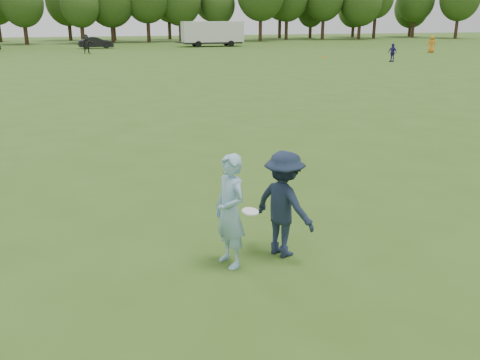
{
  "coord_description": "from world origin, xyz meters",
  "views": [
    {
      "loc": [
        -1.99,
        -7.45,
        3.95
      ],
      "look_at": [
        0.56,
        0.93,
        1.1
      ],
      "focal_mm": 38.0,
      "sensor_mm": 36.0,
      "label": 1
    }
  ],
  "objects_px": {
    "thrower": "(230,211)",
    "player_far_c": "(432,44)",
    "cargo_trailer": "(212,33)",
    "defender": "(284,204)",
    "player_far_b": "(392,53)",
    "field_cone": "(325,56)",
    "player_far_d": "(86,44)",
    "car_f": "(96,43)"
  },
  "relations": [
    {
      "from": "thrower",
      "to": "player_far_c",
      "type": "bearing_deg",
      "value": 123.06
    },
    {
      "from": "cargo_trailer",
      "to": "defender",
      "type": "bearing_deg",
      "value": -102.83
    },
    {
      "from": "thrower",
      "to": "defender",
      "type": "height_order",
      "value": "thrower"
    },
    {
      "from": "defender",
      "to": "player_far_c",
      "type": "relative_size",
      "value": 1.0
    },
    {
      "from": "defender",
      "to": "player_far_b",
      "type": "distance_m",
      "value": 40.47
    },
    {
      "from": "player_far_b",
      "to": "cargo_trailer",
      "type": "distance_m",
      "value": 29.07
    },
    {
      "from": "field_cone",
      "to": "cargo_trailer",
      "type": "distance_m",
      "value": 22.56
    },
    {
      "from": "player_far_b",
      "to": "player_far_d",
      "type": "distance_m",
      "value": 31.98
    },
    {
      "from": "player_far_d",
      "to": "car_f",
      "type": "height_order",
      "value": "player_far_d"
    },
    {
      "from": "thrower",
      "to": "car_f",
      "type": "xyz_separation_m",
      "value": [
        -0.26,
        60.72,
        -0.25
      ]
    },
    {
      "from": "car_f",
      "to": "field_cone",
      "type": "xyz_separation_m",
      "value": [
        20.82,
        -21.94,
        -0.55
      ]
    },
    {
      "from": "player_far_b",
      "to": "player_far_c",
      "type": "distance_m",
      "value": 14.05
    },
    {
      "from": "player_far_d",
      "to": "field_cone",
      "type": "distance_m",
      "value": 25.67
    },
    {
      "from": "defender",
      "to": "car_f",
      "type": "height_order",
      "value": "defender"
    },
    {
      "from": "player_far_d",
      "to": "defender",
      "type": "bearing_deg",
      "value": -100.43
    },
    {
      "from": "defender",
      "to": "thrower",
      "type": "bearing_deg",
      "value": 68.59
    },
    {
      "from": "player_far_b",
      "to": "car_f",
      "type": "xyz_separation_m",
      "value": [
        -24.65,
        27.6,
        -0.1
      ]
    },
    {
      "from": "field_cone",
      "to": "player_far_b",
      "type": "bearing_deg",
      "value": -55.93
    },
    {
      "from": "player_far_c",
      "to": "player_far_b",
      "type": "bearing_deg",
      "value": 58.37
    },
    {
      "from": "player_far_d",
      "to": "field_cone",
      "type": "bearing_deg",
      "value": -43.87
    },
    {
      "from": "cargo_trailer",
      "to": "thrower",
      "type": "bearing_deg",
      "value": -103.69
    },
    {
      "from": "player_far_c",
      "to": "field_cone",
      "type": "height_order",
      "value": "player_far_c"
    },
    {
      "from": "car_f",
      "to": "field_cone",
      "type": "distance_m",
      "value": 30.25
    },
    {
      "from": "player_far_b",
      "to": "player_far_c",
      "type": "relative_size",
      "value": 0.87
    },
    {
      "from": "player_far_d",
      "to": "field_cone",
      "type": "height_order",
      "value": "player_far_d"
    },
    {
      "from": "field_cone",
      "to": "player_far_c",
      "type": "bearing_deg",
      "value": 12.82
    },
    {
      "from": "defender",
      "to": "player_far_d",
      "type": "relative_size",
      "value": 0.91
    },
    {
      "from": "player_far_d",
      "to": "field_cone",
      "type": "xyz_separation_m",
      "value": [
        22.05,
        -13.1,
        -0.86
      ]
    },
    {
      "from": "defender",
      "to": "player_far_b",
      "type": "xyz_separation_m",
      "value": [
        23.42,
        33.0,
        -0.12
      ]
    },
    {
      "from": "cargo_trailer",
      "to": "player_far_c",
      "type": "bearing_deg",
      "value": -41.98
    },
    {
      "from": "car_f",
      "to": "player_far_b",
      "type": "bearing_deg",
      "value": -144.31
    },
    {
      "from": "defender",
      "to": "player_far_c",
      "type": "bearing_deg",
      "value": -67.03
    },
    {
      "from": "thrower",
      "to": "car_f",
      "type": "height_order",
      "value": "thrower"
    },
    {
      "from": "thrower",
      "to": "player_far_b",
      "type": "height_order",
      "value": "thrower"
    },
    {
      "from": "cargo_trailer",
      "to": "car_f",
      "type": "bearing_deg",
      "value": 179.21
    },
    {
      "from": "field_cone",
      "to": "cargo_trailer",
      "type": "relative_size",
      "value": 0.03
    },
    {
      "from": "field_cone",
      "to": "player_far_d",
      "type": "bearing_deg",
      "value": 149.29
    },
    {
      "from": "thrower",
      "to": "defender",
      "type": "distance_m",
      "value": 0.98
    },
    {
      "from": "thrower",
      "to": "car_f",
      "type": "relative_size",
      "value": 0.45
    },
    {
      "from": "thrower",
      "to": "player_far_c",
      "type": "height_order",
      "value": "thrower"
    },
    {
      "from": "thrower",
      "to": "car_f",
      "type": "distance_m",
      "value": 60.72
    },
    {
      "from": "player_far_b",
      "to": "car_f",
      "type": "relative_size",
      "value": 0.38
    }
  ]
}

